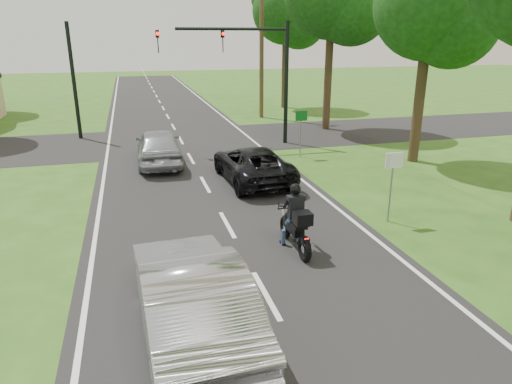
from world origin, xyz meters
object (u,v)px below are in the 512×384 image
Objects in this scene: traffic_signal at (250,61)px; sign_green at (301,122)px; motorcycle_rider at (296,224)px; sign_white at (393,170)px; silver_suv at (159,146)px; silver_sedan at (191,297)px; utility_pole_far at (262,40)px; dark_suv at (252,164)px.

sign_green is at bearing -62.62° from traffic_signal.
motorcycle_rider is 0.98× the size of sign_white.
sign_white reaches higher than silver_suv.
sign_white is (6.40, 3.98, 0.76)m from silver_sedan.
utility_pole_far is 4.71× the size of sign_green.
silver_sedan is 1.09× the size of silver_suv.
silver_sedan reaches higher than dark_suv.
motorcycle_rider reaches higher than dark_suv.
silver_sedan is at bearing -108.58° from traffic_signal.
silver_suv is at bearing 125.95° from sign_white.
utility_pole_far is (2.86, 8.00, 0.95)m from traffic_signal.
sign_green is at bearing 68.16° from motorcycle_rider.
silver_sedan is at bearing -136.80° from motorcycle_rider.
motorcycle_rider is at bearing -162.55° from sign_white.
silver_suv is 6.36m from traffic_signal.
utility_pole_far is (4.83, 20.07, 4.38)m from motorcycle_rider.
sign_green is (3.07, 2.97, 0.92)m from dark_suv.
sign_white is at bearing -94.51° from utility_pole_far.
silver_suv is (-3.25, 3.41, 0.12)m from dark_suv.
sign_white is (2.87, -5.03, 0.92)m from dark_suv.
motorcycle_rider is 0.45× the size of silver_suv.
motorcycle_rider is 0.33× the size of traffic_signal.
dark_suv is 5.86m from sign_white.
utility_pole_far reaches higher than sign_green.
sign_white reaches higher than dark_suv.
sign_white is (3.33, 1.05, 0.89)m from motorcycle_rider.
dark_suv is 4.71m from silver_suv.
silver_suv is (-2.78, 9.48, 0.09)m from motorcycle_rider.
traffic_signal is 4.24m from sign_green.
sign_white is at bearing 117.12° from dark_suv.
dark_suv is 15.31m from utility_pole_far.
sign_white is at bearing -91.43° from sign_green.
sign_white is at bearing -150.76° from silver_sedan.
utility_pole_far is at bearing 75.96° from motorcycle_rider.
motorcycle_rider is at bearing -138.92° from silver_sedan.
silver_sedan is 12.42m from silver_suv.
utility_pole_far reaches higher than traffic_signal.
utility_pole_far reaches higher than sign_white.
sign_white is at bearing -82.95° from traffic_signal.
utility_pole_far is at bearing -124.75° from silver_suv.
sign_green is at bearing -138.47° from dark_suv.
motorcycle_rider is 4.25m from silver_sedan.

